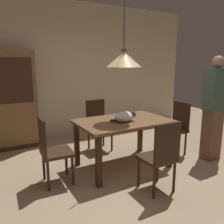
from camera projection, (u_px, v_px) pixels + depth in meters
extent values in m
plane|color=tan|center=(135.00, 183.00, 3.20)|extent=(10.00, 10.00, 0.00)
cube|color=beige|center=(67.00, 70.00, 5.14)|extent=(6.40, 0.10, 2.90)
cube|color=brown|center=(123.00, 121.00, 3.57)|extent=(1.40, 0.90, 0.04)
cube|color=#382316|center=(99.00, 162.00, 3.01)|extent=(0.07, 0.07, 0.71)
cube|color=#382316|center=(170.00, 145.00, 3.61)|extent=(0.07, 0.07, 0.71)
cube|color=#382316|center=(77.00, 144.00, 3.68)|extent=(0.07, 0.07, 0.71)
cube|color=#382316|center=(140.00, 132.00, 4.28)|extent=(0.07, 0.07, 0.71)
cube|color=#382316|center=(173.00, 130.00, 4.14)|extent=(0.40, 0.40, 0.04)
cube|color=#322014|center=(181.00, 115.00, 4.17)|extent=(0.04, 0.38, 0.48)
cylinder|color=#382316|center=(159.00, 141.00, 4.24)|extent=(0.04, 0.04, 0.41)
cylinder|color=#382316|center=(172.00, 147.00, 3.97)|extent=(0.04, 0.04, 0.41)
cylinder|color=#382316|center=(172.00, 138.00, 4.40)|extent=(0.04, 0.04, 0.41)
cylinder|color=#382316|center=(185.00, 144.00, 4.13)|extent=(0.04, 0.04, 0.41)
cube|color=#382316|center=(57.00, 153.00, 3.12)|extent=(0.43, 0.43, 0.04)
cube|color=#322014|center=(42.00, 136.00, 2.99)|extent=(0.06, 0.38, 0.48)
cylinder|color=#382316|center=(73.00, 171.00, 3.10)|extent=(0.04, 0.04, 0.41)
cylinder|color=#382316|center=(66.00, 162.00, 3.38)|extent=(0.04, 0.04, 0.41)
cylinder|color=#382316|center=(48.00, 176.00, 2.96)|extent=(0.04, 0.04, 0.41)
cylinder|color=#382316|center=(44.00, 166.00, 3.24)|extent=(0.04, 0.04, 0.41)
cube|color=#382316|center=(100.00, 128.00, 4.31)|extent=(0.41, 0.41, 0.04)
cube|color=#322014|center=(95.00, 112.00, 4.40)|extent=(0.38, 0.05, 0.48)
cylinder|color=#382316|center=(96.00, 143.00, 4.14)|extent=(0.04, 0.04, 0.41)
cylinder|color=#382316|center=(112.00, 140.00, 4.30)|extent=(0.04, 0.04, 0.41)
cylinder|color=#382316|center=(89.00, 138.00, 4.41)|extent=(0.04, 0.04, 0.41)
cylinder|color=#382316|center=(103.00, 136.00, 4.57)|extent=(0.04, 0.04, 0.41)
cube|color=#382316|center=(157.00, 158.00, 2.95)|extent=(0.41, 0.41, 0.04)
cube|color=#322014|center=(168.00, 143.00, 2.74)|extent=(0.38, 0.04, 0.48)
cylinder|color=#382316|center=(158.00, 167.00, 3.21)|extent=(0.04, 0.04, 0.41)
cylinder|color=#382316|center=(139.00, 172.00, 3.06)|extent=(0.04, 0.04, 0.41)
cylinder|color=#382316|center=(174.00, 177.00, 2.93)|extent=(0.04, 0.04, 0.41)
cylinder|color=#382316|center=(154.00, 183.00, 2.78)|extent=(0.04, 0.04, 0.41)
ellipsoid|color=silver|center=(124.00, 117.00, 3.47)|extent=(0.38, 0.30, 0.15)
sphere|color=#333338|center=(132.00, 114.00, 3.50)|extent=(0.11, 0.11, 0.11)
cylinder|color=#333338|center=(116.00, 120.00, 3.47)|extent=(0.18, 0.04, 0.04)
cone|color=#E5B775|center=(124.00, 59.00, 3.37)|extent=(0.52, 0.52, 0.22)
cylinder|color=#513D23|center=(124.00, 50.00, 3.34)|extent=(0.08, 0.08, 0.04)
cylinder|color=black|center=(124.00, 10.00, 3.23)|extent=(0.01, 0.01, 1.04)
cube|color=brown|center=(5.00, 100.00, 4.32)|extent=(1.10, 0.44, 1.85)
cube|color=#382316|center=(4.00, 81.00, 4.05)|extent=(0.97, 0.01, 0.81)
cube|color=#382316|center=(9.00, 145.00, 4.51)|extent=(1.12, 0.45, 0.08)
cube|color=brown|center=(211.00, 134.00, 3.91)|extent=(0.30, 0.20, 0.85)
cube|color=#3D564C|center=(216.00, 89.00, 3.75)|extent=(0.36, 0.22, 0.68)
sphere|color=#A37A5B|center=(218.00, 62.00, 3.66)|extent=(0.20, 0.20, 0.20)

